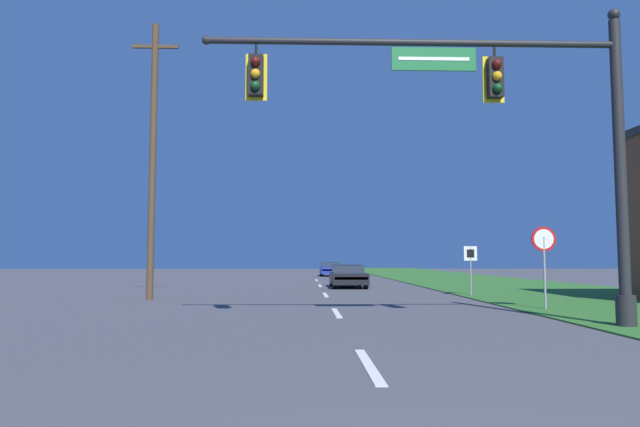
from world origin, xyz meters
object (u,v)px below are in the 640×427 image
at_px(car_ahead, 348,276).
at_px(signal_mast, 514,130).
at_px(route_sign_post, 471,259).
at_px(far_car, 331,269).
at_px(utility_pole_near, 153,155).
at_px(stop_sign, 544,249).

bearing_deg(car_ahead, signal_mast, -82.12).
bearing_deg(car_ahead, route_sign_post, -57.08).
distance_m(car_ahead, far_car, 19.17).
bearing_deg(far_car, utility_pole_near, -106.48).
xyz_separation_m(signal_mast, stop_sign, (2.51, 4.44, -2.69)).
bearing_deg(stop_sign, utility_pole_near, 160.76).
xyz_separation_m(signal_mast, utility_pole_near, (-10.71, 9.05, 0.98)).
distance_m(far_car, route_sign_post, 26.64).
relative_size(far_car, stop_sign, 1.84).
bearing_deg(utility_pole_near, stop_sign, -19.24).
bearing_deg(route_sign_post, utility_pole_near, -172.34).
relative_size(signal_mast, car_ahead, 2.26).
height_order(far_car, utility_pole_near, utility_pole_near).
distance_m(signal_mast, far_car, 37.30).
bearing_deg(route_sign_post, car_ahead, 122.92).
relative_size(car_ahead, route_sign_post, 2.17).
bearing_deg(signal_mast, car_ahead, 97.88).
relative_size(far_car, route_sign_post, 2.27).
xyz_separation_m(signal_mast, route_sign_post, (2.11, 10.78, -3.03)).
bearing_deg(car_ahead, far_car, 89.91).
relative_size(signal_mast, far_car, 2.15).
distance_m(signal_mast, stop_sign, 5.76).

